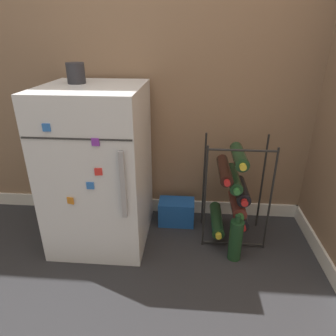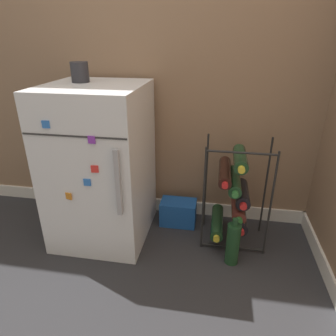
{
  "view_description": "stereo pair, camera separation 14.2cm",
  "coord_description": "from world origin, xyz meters",
  "px_view_note": "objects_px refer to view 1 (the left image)",
  "views": [
    {
      "loc": [
        0.15,
        -1.22,
        1.15
      ],
      "look_at": [
        0.02,
        0.33,
        0.46
      ],
      "focal_mm": 32.0,
      "sensor_mm": 36.0,
      "label": 1
    },
    {
      "loc": [
        0.29,
        -1.2,
        1.15
      ],
      "look_at": [
        0.02,
        0.33,
        0.46
      ],
      "focal_mm": 32.0,
      "sensor_mm": 36.0,
      "label": 2
    }
  ],
  "objects_px": {
    "mini_fridge": "(99,168)",
    "loose_bottle_floor": "(236,240)",
    "fridge_top_cup": "(76,73)",
    "wine_rack": "(233,192)",
    "soda_box": "(177,212)"
  },
  "relations": [
    {
      "from": "loose_bottle_floor",
      "to": "mini_fridge",
      "type": "bearing_deg",
      "value": 168.38
    },
    {
      "from": "wine_rack",
      "to": "soda_box",
      "type": "distance_m",
      "value": 0.42
    },
    {
      "from": "soda_box",
      "to": "fridge_top_cup",
      "type": "bearing_deg",
      "value": -169.53
    },
    {
      "from": "mini_fridge",
      "to": "loose_bottle_floor",
      "type": "height_order",
      "value": "mini_fridge"
    },
    {
      "from": "wine_rack",
      "to": "fridge_top_cup",
      "type": "xyz_separation_m",
      "value": [
        -0.87,
        0.01,
        0.66
      ]
    },
    {
      "from": "loose_bottle_floor",
      "to": "soda_box",
      "type": "bearing_deg",
      "value": 136.8
    },
    {
      "from": "wine_rack",
      "to": "fridge_top_cup",
      "type": "relative_size",
      "value": 5.97
    },
    {
      "from": "wine_rack",
      "to": "soda_box",
      "type": "bearing_deg",
      "value": 161.76
    },
    {
      "from": "mini_fridge",
      "to": "fridge_top_cup",
      "type": "relative_size",
      "value": 8.69
    },
    {
      "from": "mini_fridge",
      "to": "loose_bottle_floor",
      "type": "distance_m",
      "value": 0.86
    },
    {
      "from": "wine_rack",
      "to": "loose_bottle_floor",
      "type": "relative_size",
      "value": 2.24
    },
    {
      "from": "mini_fridge",
      "to": "wine_rack",
      "type": "height_order",
      "value": "mini_fridge"
    },
    {
      "from": "soda_box",
      "to": "mini_fridge",
      "type": "bearing_deg",
      "value": -159.81
    },
    {
      "from": "mini_fridge",
      "to": "wine_rack",
      "type": "distance_m",
      "value": 0.79
    },
    {
      "from": "mini_fridge",
      "to": "soda_box",
      "type": "xyz_separation_m",
      "value": [
        0.44,
        0.16,
        -0.38
      ]
    }
  ]
}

